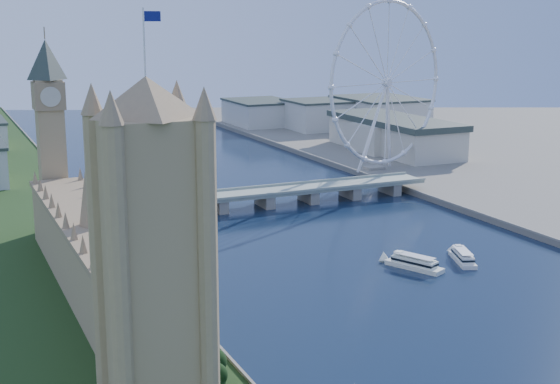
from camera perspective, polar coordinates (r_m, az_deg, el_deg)
victoria_tower at (r=199.95m, az=-9.34°, el=-4.46°), size 28.16×28.16×112.00m
parliament_range at (r=319.40m, az=-13.27°, el=-4.94°), size 24.00×200.00×70.00m
big_ben at (r=414.61m, az=-16.51°, el=5.62°), size 20.02×20.02×110.00m
westminster_bridge at (r=479.37m, az=-1.14°, el=-0.28°), size 220.00×22.00×9.50m
london_eye at (r=573.91m, az=7.83°, el=7.86°), size 113.60×39.12×124.30m
county_hall at (r=674.27m, az=8.28°, el=2.73°), size 54.00×144.00×35.00m
city_skyline at (r=731.54m, az=-6.32°, el=4.88°), size 505.00×280.00×32.00m
tour_boat_near at (r=366.80m, az=9.79°, el=-5.54°), size 20.03×31.40×6.84m
tour_boat_far at (r=381.35m, az=13.20°, el=-4.99°), size 16.70×28.92×6.22m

